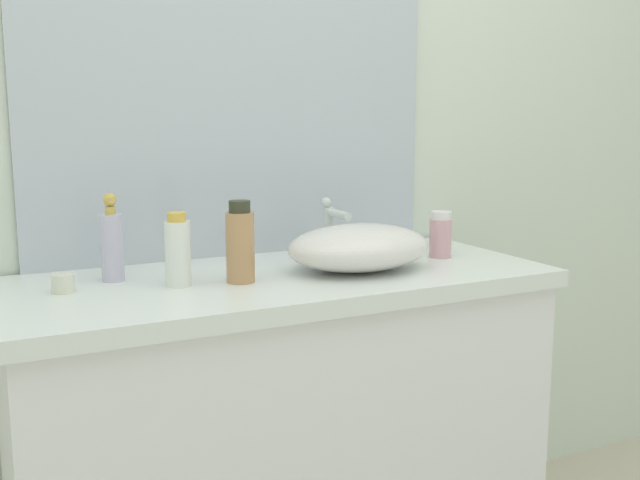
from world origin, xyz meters
TOP-DOWN VIEW (x-y plane):
  - bathroom_wall_rear at (0.00, 0.73)m, footprint 6.00×0.06m
  - vanity_counter at (-0.03, 0.41)m, footprint 1.33×0.57m
  - wall_mirror_panel at (-0.03, 0.69)m, footprint 1.14×0.01m
  - sink_basin at (0.17, 0.37)m, footprint 0.37×0.27m
  - faucet at (0.17, 0.52)m, footprint 0.03×0.14m
  - soap_dispenser at (-0.41, 0.52)m, footprint 0.05×0.05m
  - lotion_bottle at (-0.28, 0.40)m, footprint 0.06×0.06m
  - perfume_bottle at (0.45, 0.41)m, footprint 0.06×0.06m
  - spray_can at (-0.14, 0.37)m, footprint 0.07×0.07m
  - candle_jar at (-0.53, 0.45)m, footprint 0.05×0.05m

SIDE VIEW (x-z plane):
  - vanity_counter at x=-0.03m, z-range 0.00..0.88m
  - candle_jar at x=-0.53m, z-range 0.88..0.92m
  - sink_basin at x=0.17m, z-range 0.88..1.00m
  - perfume_bottle at x=0.45m, z-range 0.88..1.01m
  - lotion_bottle at x=-0.28m, z-range 0.88..1.05m
  - soap_dispenser at x=-0.41m, z-range 0.87..1.07m
  - spray_can at x=-0.14m, z-range 0.88..1.07m
  - faucet at x=0.17m, z-range 0.90..1.06m
  - bathroom_wall_rear at x=0.00m, z-range 0.00..2.60m
  - wall_mirror_panel at x=-0.03m, z-range 0.88..1.83m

